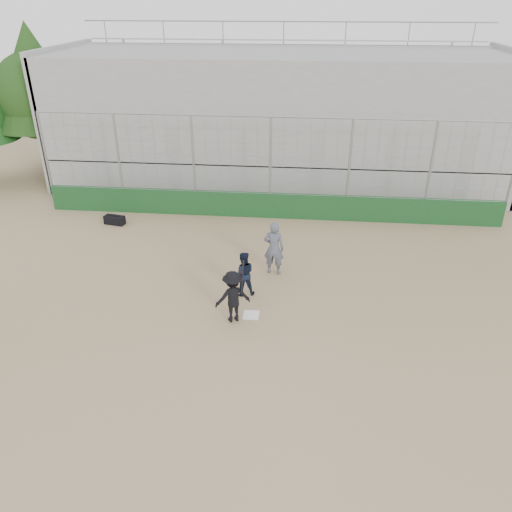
# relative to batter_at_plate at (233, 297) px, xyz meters

# --- Properties ---
(ground) EXTENTS (90.00, 90.00, 0.00)m
(ground) POSITION_rel_batter_at_plate_xyz_m (0.47, 0.26, -0.76)
(ground) COLOR brown
(ground) RESTS_ON ground
(home_plate) EXTENTS (0.44, 0.44, 0.02)m
(home_plate) POSITION_rel_batter_at_plate_xyz_m (0.47, 0.26, -0.74)
(home_plate) COLOR white
(home_plate) RESTS_ON ground
(backstop) EXTENTS (18.10, 0.25, 4.04)m
(backstop) POSITION_rel_batter_at_plate_xyz_m (0.47, 7.26, 0.20)
(backstop) COLOR #123B18
(backstop) RESTS_ON ground
(bleachers) EXTENTS (20.25, 6.70, 6.98)m
(bleachers) POSITION_rel_batter_at_plate_xyz_m (0.47, 12.21, 2.17)
(bleachers) COLOR gray
(bleachers) RESTS_ON ground
(tree_left) EXTENTS (4.48, 4.48, 7.00)m
(tree_left) POSITION_rel_batter_at_plate_xyz_m (-10.53, 11.26, 3.63)
(tree_left) COLOR #352513
(tree_left) RESTS_ON ground
(batter_at_plate) EXTENTS (1.12, 0.90, 1.69)m
(batter_at_plate) POSITION_rel_batter_at_plate_xyz_m (0.00, 0.00, 0.00)
(batter_at_plate) COLOR black
(batter_at_plate) RESTS_ON ground
(catcher_crouched) EXTENTS (0.82, 0.71, 0.99)m
(catcher_crouched) POSITION_rel_batter_at_plate_xyz_m (0.12, 1.31, -0.27)
(catcher_crouched) COLOR black
(catcher_crouched) RESTS_ON ground
(umpire) EXTENTS (0.70, 0.51, 1.61)m
(umpire) POSITION_rel_batter_at_plate_xyz_m (0.93, 2.72, 0.05)
(umpire) COLOR #4A515E
(umpire) RESTS_ON ground
(equipment_bag) EXTENTS (0.84, 0.48, 0.38)m
(equipment_bag) POSITION_rel_batter_at_plate_xyz_m (-5.52, 5.96, -0.59)
(equipment_bag) COLOR black
(equipment_bag) RESTS_ON ground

